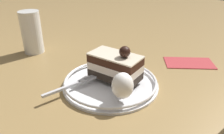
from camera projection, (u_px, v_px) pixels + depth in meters
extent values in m
plane|color=olive|center=(100.00, 91.00, 0.45)|extent=(2.40, 2.40, 0.00)
cylinder|color=white|center=(112.00, 84.00, 0.46)|extent=(0.20, 0.20, 0.01)
torus|color=white|center=(112.00, 81.00, 0.46)|extent=(0.19, 0.19, 0.01)
cube|color=#2B221B|center=(114.00, 73.00, 0.47)|extent=(0.11, 0.07, 0.02)
cube|color=#F1DFCA|center=(114.00, 66.00, 0.46)|extent=(0.11, 0.07, 0.02)
cube|color=#34190F|center=(114.00, 59.00, 0.45)|extent=(0.11, 0.07, 0.02)
cube|color=beige|center=(114.00, 55.00, 0.45)|extent=(0.12, 0.08, 0.00)
sphere|color=black|center=(125.00, 52.00, 0.43)|extent=(0.02, 0.02, 0.02)
ellipsoid|color=white|center=(121.00, 87.00, 0.39)|extent=(0.04, 0.04, 0.05)
cube|color=silver|center=(62.00, 89.00, 0.42)|extent=(0.01, 0.08, 0.00)
cube|color=silver|center=(82.00, 81.00, 0.45)|extent=(0.01, 0.02, 0.00)
cube|color=silver|center=(93.00, 79.00, 0.46)|extent=(0.00, 0.03, 0.00)
cube|color=silver|center=(92.00, 78.00, 0.46)|extent=(0.00, 0.03, 0.00)
cube|color=silver|center=(91.00, 77.00, 0.46)|extent=(0.00, 0.03, 0.00)
cube|color=silver|center=(90.00, 77.00, 0.47)|extent=(0.00, 0.03, 0.00)
cylinder|color=white|center=(33.00, 32.00, 0.61)|extent=(0.05, 0.05, 0.11)
cylinder|color=silver|center=(35.00, 42.00, 0.62)|extent=(0.05, 0.05, 0.05)
cube|color=#AA3439|center=(189.00, 62.00, 0.56)|extent=(0.13, 0.13, 0.00)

